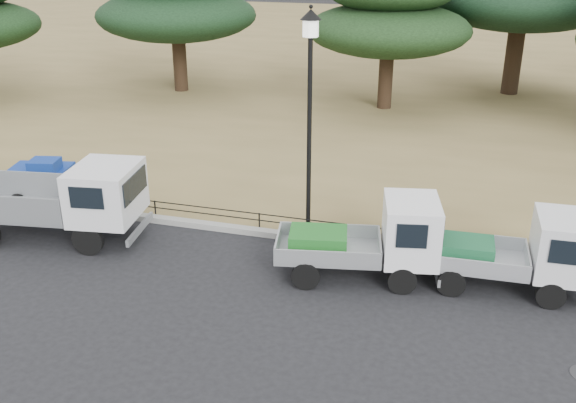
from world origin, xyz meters
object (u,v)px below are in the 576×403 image
(truck_kei_rear, at_px, (518,252))
(street_lamp, at_px, (310,88))
(truck_kei_front, at_px, (370,239))
(tarp_pile, at_px, (41,179))
(truck_large, at_px, (61,197))

(truck_kei_rear, bearing_deg, street_lamp, 163.64)
(truck_kei_front, relative_size, tarp_pile, 1.96)
(truck_large, distance_m, truck_kei_front, 7.85)
(truck_large, xyz_separation_m, truck_kei_front, (7.85, 0.16, -0.17))
(truck_kei_front, relative_size, street_lamp, 0.68)
(street_lamp, distance_m, tarp_pile, 8.81)
(truck_kei_rear, distance_m, street_lamp, 6.00)
(tarp_pile, bearing_deg, truck_kei_rear, -6.85)
(truck_large, height_order, street_lamp, street_lamp)
(truck_kei_front, xyz_separation_m, truck_kei_rear, (3.17, 0.36, -0.04))
(truck_kei_front, xyz_separation_m, tarp_pile, (-10.03, 1.94, -0.34))
(truck_large, bearing_deg, truck_kei_rear, -5.57)
(truck_kei_rear, distance_m, tarp_pile, 13.29)
(truck_kei_front, height_order, street_lamp, street_lamp)
(truck_kei_rear, relative_size, tarp_pile, 1.80)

